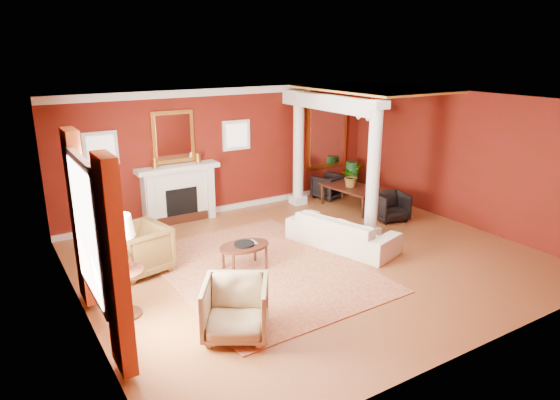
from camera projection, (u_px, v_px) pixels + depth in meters
ground at (311, 259)px, 9.30m from camera, size 8.00×8.00×0.00m
room_shell at (314, 152)px, 8.71m from camera, size 8.04×7.04×2.92m
fireplace at (179, 193)px, 11.15m from camera, size 1.85×0.42×1.29m
overmantel_mirror at (173, 137)px, 10.89m from camera, size 0.95×0.07×1.15m
flank_window_left at (101, 149)px, 10.15m from camera, size 0.70×0.07×0.70m
flank_window_right at (236, 135)px, 11.71m from camera, size 0.70×0.07×0.70m
left_window at (94, 238)px, 6.43m from camera, size 0.21×2.55×2.60m
column_front at (373, 170)px, 9.98m from camera, size 0.36×0.36×2.80m
column_back at (298, 148)px, 12.18m from camera, size 0.36×0.36×2.80m
header_beam at (327, 102)px, 10.93m from camera, size 0.30×3.20×0.32m
amber_ceiling at (372, 89)px, 11.32m from camera, size 2.30×3.40×0.04m
dining_mirror at (327, 136)px, 13.11m from camera, size 1.30×0.07×1.70m
chandelier at (371, 116)px, 11.56m from camera, size 0.60×0.62×0.75m
crown_trim at (226, 91)px, 11.28m from camera, size 8.00×0.08×0.16m
base_trim at (229, 207)px, 12.09m from camera, size 8.00×0.08×0.12m
rug at (261, 269)px, 8.87m from camera, size 3.32×4.35×0.02m
sofa at (342, 226)px, 9.74m from camera, size 1.27×2.29×0.86m
armchair_leopard at (138, 247)px, 8.61m from camera, size 1.03×1.08×0.94m
armchair_stripe at (236, 306)px, 6.71m from camera, size 1.15×1.14×0.88m
coffee_table at (244, 247)px, 8.74m from camera, size 0.92×0.92×0.47m
coffee_book at (247, 238)px, 8.74m from camera, size 0.16×0.03×0.22m
side_table at (120, 249)px, 7.03m from camera, size 0.62×0.62×1.55m
dining_table at (353, 191)px, 12.12m from camera, size 0.69×1.58×0.86m
dining_chair_near at (391, 205)px, 11.30m from camera, size 0.80×0.77×0.70m
dining_chair_far at (328, 185)px, 12.96m from camera, size 0.81×0.78×0.68m
green_urn at (351, 181)px, 13.36m from camera, size 0.37×0.37×0.89m
potted_plant at (352, 165)px, 11.94m from camera, size 0.65×0.68×0.43m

